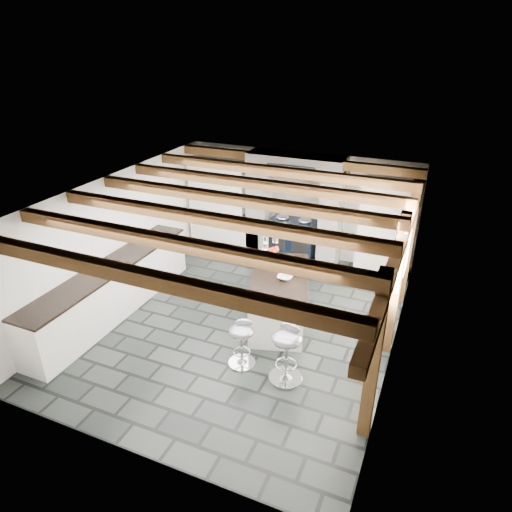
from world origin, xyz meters
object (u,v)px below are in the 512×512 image
at_px(range_cooker, 293,239).
at_px(kitchen_island, 279,298).
at_px(bar_stool_near, 287,347).
at_px(bar_stool_far, 242,338).

distance_m(range_cooker, kitchen_island, 2.46).
relative_size(kitchen_island, bar_stool_near, 2.16).
xyz_separation_m(range_cooker, kitchen_island, (0.57, -2.39, -0.02)).
height_order(kitchen_island, bar_stool_far, kitchen_island).
distance_m(kitchen_island, bar_stool_far, 1.30).
relative_size(range_cooker, bar_stool_near, 1.10).
bearing_deg(range_cooker, bar_stool_near, -72.28).
relative_size(range_cooker, bar_stool_far, 1.32).
bearing_deg(bar_stool_near, bar_stool_far, -174.33).
bearing_deg(range_cooker, bar_stool_far, -82.72).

